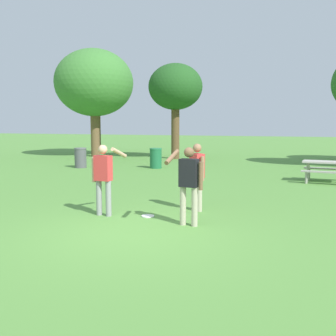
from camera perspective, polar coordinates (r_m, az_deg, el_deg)
name	(u,v)px	position (r m, az deg, el deg)	size (l,w,h in m)	color
ground_plane	(134,232)	(7.76, -4.98, -9.37)	(120.00, 120.00, 0.00)	#568E3D
person_thrower	(189,180)	(8.04, 3.03, -1.78)	(0.65, 0.67, 1.64)	#B7AD93
person_catcher	(104,174)	(9.05, -9.41, -0.93)	(0.65, 0.67, 1.64)	gray
person_bystander	(197,172)	(9.49, 4.26, -0.63)	(0.46, 0.45, 1.64)	#B7AD93
frisbee	(148,216)	(9.00, -2.97, -7.04)	(0.29, 0.29, 0.03)	white
picnic_table_near	(328,167)	(15.16, 22.31, 0.14)	(1.79, 1.53, 0.77)	#B2ADA3
trash_can_beside_table	(156,158)	(18.54, -1.81, 1.46)	(0.59, 0.59, 0.96)	#1E663D
trash_can_further_along	(81,158)	(19.20, -12.68, 1.48)	(0.59, 0.59, 0.96)	#515156
tree_tall_left	(96,88)	(27.96, -10.45, 11.46)	(3.27, 3.27, 6.05)	brown
tree_broad_center	(94,83)	(25.75, -10.77, 12.09)	(4.98, 4.98, 6.81)	brown
tree_far_right	(175,88)	(23.59, 1.09, 11.63)	(3.21, 3.21, 5.66)	brown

